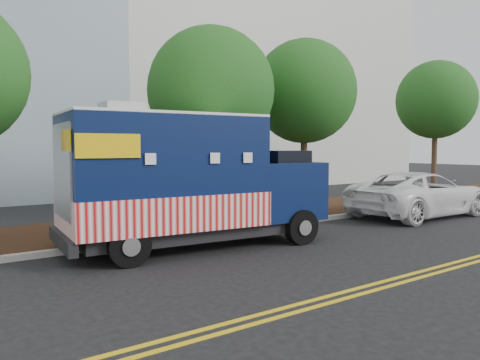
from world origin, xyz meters
TOP-DOWN VIEW (x-y plane):
  - ground at (0.00, 0.00)m, footprint 120.00×120.00m
  - curb at (0.00, 1.40)m, footprint 120.00×0.18m
  - mulch_strip at (0.00, 3.50)m, footprint 120.00×4.00m
  - centerline_near at (0.00, -4.45)m, footprint 120.00×0.10m
  - centerline_far at (0.00, -4.70)m, footprint 120.00×0.10m
  - tree_b at (1.09, 3.16)m, footprint 4.14×4.14m
  - tree_c at (5.66, 3.57)m, footprint 4.03×4.03m
  - tree_d at (14.63, 3.51)m, footprint 3.88×3.88m
  - sign_post at (-1.75, 1.70)m, footprint 0.06×0.06m
  - food_truck at (-1.47, 0.34)m, footprint 6.94×3.13m
  - white_car at (8.13, 0.07)m, footprint 5.91×2.77m

SIDE VIEW (x-z plane):
  - ground at x=0.00m, z-range 0.00..0.00m
  - centerline_near at x=0.00m, z-range 0.00..0.01m
  - centerline_far at x=0.00m, z-range 0.00..0.01m
  - curb at x=0.00m, z-range 0.00..0.15m
  - mulch_strip at x=0.00m, z-range 0.00..0.15m
  - white_car at x=8.13m, z-range 0.00..1.64m
  - sign_post at x=-1.75m, z-range 0.00..2.40m
  - food_truck at x=-1.47m, z-range -0.17..3.38m
  - tree_b at x=1.09m, z-range 1.14..7.58m
  - tree_c at x=5.66m, z-range 1.33..8.05m
  - tree_d at x=14.63m, z-range 1.47..8.32m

